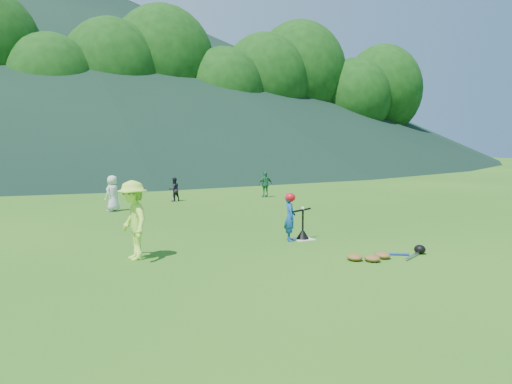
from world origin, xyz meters
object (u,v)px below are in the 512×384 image
(fielder_a, at_px, (113,193))
(batting_tee, at_px, (303,234))
(adult_coach, at_px, (133,220))
(batter_child, at_px, (290,217))
(fielder_c, at_px, (265,184))
(home_plate, at_px, (303,239))
(equipment_pile, at_px, (383,255))
(fielder_b, at_px, (174,189))

(fielder_a, bearing_deg, batting_tee, 80.14)
(adult_coach, height_order, batting_tee, adult_coach)
(batter_child, distance_m, fielder_c, 9.32)
(home_plate, relative_size, adult_coach, 0.29)
(home_plate, bearing_deg, batting_tee, 0.00)
(home_plate, distance_m, batting_tee, 0.12)
(batting_tee, xyz_separation_m, equipment_pile, (0.41, -2.34, -0.06))
(batter_child, height_order, batting_tee, batter_child)
(batter_child, relative_size, fielder_c, 1.02)
(fielder_c, bearing_deg, batting_tee, 70.45)
(batter_child, height_order, equipment_pile, batter_child)
(batter_child, xyz_separation_m, fielder_c, (3.73, 8.54, -0.01))
(adult_coach, height_order, fielder_a, adult_coach)
(batter_child, distance_m, batting_tee, 0.54)
(fielder_b, height_order, equipment_pile, fielder_b)
(fielder_b, bearing_deg, equipment_pile, 79.55)
(adult_coach, bearing_deg, fielder_b, 154.83)
(fielder_c, xyz_separation_m, equipment_pile, (-2.98, -10.90, -0.47))
(fielder_a, distance_m, fielder_b, 3.26)
(fielder_c, distance_m, equipment_pile, 11.31)
(adult_coach, height_order, equipment_pile, adult_coach)
(fielder_a, bearing_deg, batter_child, 77.80)
(batting_tee, bearing_deg, batter_child, 177.66)
(batter_child, height_order, adult_coach, adult_coach)
(batter_child, xyz_separation_m, equipment_pile, (0.75, -2.36, -0.48))
(batter_child, distance_m, fielder_b, 8.79)
(batting_tee, bearing_deg, fielder_c, 68.39)
(adult_coach, bearing_deg, fielder_a, 169.15)
(fielder_c, bearing_deg, batter_child, 68.47)
(home_plate, xyz_separation_m, fielder_c, (3.39, 8.56, 0.52))
(fielder_a, relative_size, batting_tee, 1.75)
(equipment_pile, bearing_deg, batter_child, 107.73)
(fielder_b, distance_m, fielder_c, 3.86)
(batting_tee, bearing_deg, home_plate, 0.00)
(batter_child, relative_size, adult_coach, 0.71)
(batter_child, bearing_deg, fielder_b, 20.77)
(batting_tee, bearing_deg, adult_coach, -175.99)
(home_plate, distance_m, batter_child, 0.63)
(fielder_a, relative_size, fielder_c, 1.12)
(home_plate, relative_size, fielder_c, 0.42)
(home_plate, distance_m, equipment_pile, 2.38)
(fielder_c, bearing_deg, equipment_pile, 76.78)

